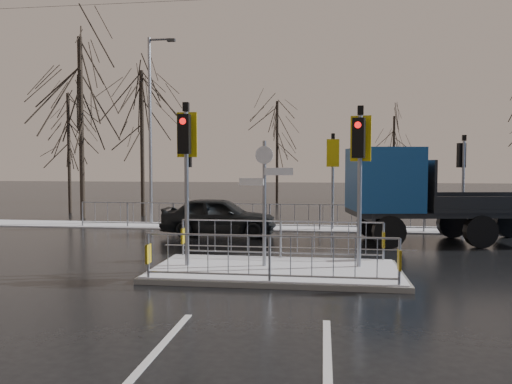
# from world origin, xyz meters

# --- Properties ---
(ground) EXTENTS (120.00, 120.00, 0.00)m
(ground) POSITION_xyz_m (0.00, 0.00, 0.00)
(ground) COLOR black
(ground) RESTS_ON ground
(snow_verge) EXTENTS (30.00, 2.00, 0.04)m
(snow_verge) POSITION_xyz_m (0.00, 8.60, 0.02)
(snow_verge) COLOR white
(snow_verge) RESTS_ON ground
(lane_markings) EXTENTS (8.00, 11.38, 0.01)m
(lane_markings) POSITION_xyz_m (0.00, -0.33, 0.00)
(lane_markings) COLOR silver
(lane_markings) RESTS_ON ground
(traffic_island) EXTENTS (6.00, 3.04, 4.15)m
(traffic_island) POSITION_xyz_m (-0.01, 0.01, 0.39)
(traffic_island) COLOR #62625D
(traffic_island) RESTS_ON ground
(far_kerb_fixtures) EXTENTS (18.00, 0.65, 3.83)m
(far_kerb_fixtures) POSITION_xyz_m (0.29, 8.09, 1.02)
(far_kerb_fixtures) COLOR gray
(far_kerb_fixtures) RESTS_ON ground
(car_far_lane) EXTENTS (4.28, 1.85, 1.44)m
(car_far_lane) POSITION_xyz_m (-2.70, 6.15, 0.72)
(car_far_lane) COLOR black
(car_far_lane) RESTS_ON ground
(flatbed_truck) EXTENTS (7.18, 3.54, 3.19)m
(flatbed_truck) POSITION_xyz_m (4.10, 5.39, 1.70)
(flatbed_truck) COLOR black
(flatbed_truck) RESTS_ON ground
(tree_near_a) EXTENTS (4.75, 4.75, 8.97)m
(tree_near_a) POSITION_xyz_m (-10.50, 11.00, 6.11)
(tree_near_a) COLOR black
(tree_near_a) RESTS_ON ground
(tree_near_b) EXTENTS (4.00, 4.00, 7.55)m
(tree_near_b) POSITION_xyz_m (-8.00, 12.50, 5.15)
(tree_near_b) COLOR black
(tree_near_b) RESTS_ON ground
(tree_near_c) EXTENTS (3.50, 3.50, 6.61)m
(tree_near_c) POSITION_xyz_m (-12.50, 13.50, 4.50)
(tree_near_c) COLOR black
(tree_near_c) RESTS_ON ground
(tree_far_a) EXTENTS (3.75, 3.75, 7.08)m
(tree_far_a) POSITION_xyz_m (-2.00, 22.00, 4.82)
(tree_far_a) COLOR black
(tree_far_a) RESTS_ON ground
(tree_far_b) EXTENTS (3.25, 3.25, 6.14)m
(tree_far_b) POSITION_xyz_m (6.00, 24.00, 4.18)
(tree_far_b) COLOR black
(tree_far_b) RESTS_ON ground
(street_lamp_left) EXTENTS (1.25, 0.18, 8.20)m
(street_lamp_left) POSITION_xyz_m (-6.43, 9.50, 4.49)
(street_lamp_left) COLOR gray
(street_lamp_left) RESTS_ON ground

